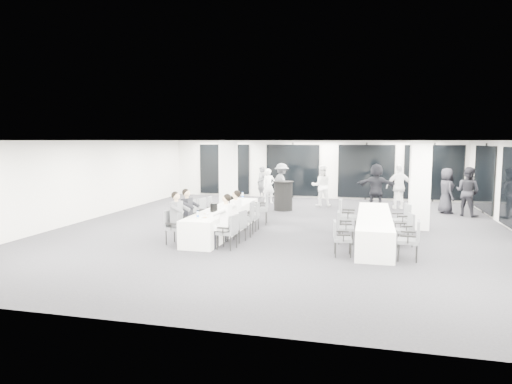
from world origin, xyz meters
TOP-DOWN VIEW (x-y plane):
  - room at (0.89, 1.11)m, footprint 14.04×16.04m
  - column_left at (-2.80, 3.20)m, footprint 0.60×0.60m
  - column_right at (4.20, 1.00)m, footprint 0.60×0.60m
  - banquet_table_main at (-1.64, -0.99)m, footprint 0.90×5.00m
  - banquet_table_side at (2.81, -1.18)m, footprint 0.90×5.00m
  - cocktail_table at (-0.68, 3.79)m, footprint 0.85×0.85m
  - chair_main_left_near at (-2.47, -2.84)m, footprint 0.54×0.58m
  - chair_main_left_second at (-2.48, -2.14)m, footprint 0.61×0.65m
  - chair_main_left_mid at (-2.47, -1.22)m, footprint 0.56×0.60m
  - chair_main_left_fourth at (-2.47, -0.32)m, footprint 0.54×0.58m
  - chair_main_left_far at (-2.47, 0.46)m, footprint 0.50×0.55m
  - chair_main_right_near at (-0.81, -3.06)m, footprint 0.51×0.55m
  - chair_main_right_second at (-0.81, -2.17)m, footprint 0.52×0.55m
  - chair_main_right_mid at (-0.80, -1.35)m, footprint 0.55×0.60m
  - chair_main_right_fourth at (-0.81, -0.52)m, footprint 0.45×0.50m
  - chair_main_right_far at (-0.80, 0.61)m, footprint 0.61×0.65m
  - chair_side_left_near at (1.99, -3.07)m, footprint 0.48×0.52m
  - chair_side_left_mid at (1.99, -1.65)m, footprint 0.47×0.52m
  - chair_side_left_far at (1.97, -0.28)m, footprint 0.53×0.59m
  - chair_side_right_near at (3.65, -3.10)m, footprint 0.52×0.57m
  - chair_side_right_mid at (3.64, -1.57)m, footprint 0.53×0.56m
  - chair_side_right_far at (3.65, -0.20)m, footprint 0.57×0.60m
  - seated_guest_a at (-2.31, -2.86)m, footprint 0.50×0.38m
  - seated_guest_b at (-2.31, -2.13)m, footprint 0.50×0.38m
  - seated_guest_c at (-0.97, -3.05)m, footprint 0.50×0.38m
  - seated_guest_d at (-0.97, -2.16)m, footprint 0.50×0.38m
  - standing_guest_a at (-1.70, 5.70)m, footprint 0.82×0.78m
  - standing_guest_b at (0.68, 5.36)m, footprint 1.06×0.77m
  - standing_guest_c at (-1.24, 6.33)m, footprint 1.37×1.38m
  - standing_guest_d at (3.86, 5.34)m, footprint 1.33×0.92m
  - standing_guest_e at (5.54, 4.55)m, footprint 0.80×1.07m
  - standing_guest_f at (2.95, 5.34)m, footprint 2.02×1.06m
  - standing_guest_g at (-2.38, 7.20)m, footprint 0.82×0.81m
  - standing_guest_h at (6.20, 4.01)m, footprint 1.17×1.10m
  - ice_bucket_near at (-1.69, -1.78)m, footprint 0.22×0.22m
  - ice_bucket_far at (-1.72, 0.15)m, footprint 0.21×0.21m
  - water_bottle_a at (-1.69, -3.03)m, footprint 0.06×0.06m
  - water_bottle_b at (-1.40, -0.71)m, footprint 0.07×0.07m
  - water_bottle_c at (-1.66, 1.22)m, footprint 0.07×0.07m
  - plate_a at (-1.75, -2.24)m, footprint 0.19×0.19m
  - plate_b at (-1.57, -2.83)m, footprint 0.20×0.20m
  - plate_c at (-1.53, -1.25)m, footprint 0.22×0.22m
  - wine_glass at (-1.40, -3.10)m, footprint 0.08×0.08m

SIDE VIEW (x-z plane):
  - banquet_table_main at x=-1.64m, z-range 0.00..0.75m
  - banquet_table_side at x=2.81m, z-range 0.00..0.75m
  - chair_side_left_near at x=1.99m, z-range 0.06..0.92m
  - chair_main_right_fourth at x=-0.81m, z-range 0.06..0.93m
  - chair_main_right_second at x=-0.81m, z-range 0.06..0.93m
  - chair_side_right_mid at x=3.64m, z-range 0.06..0.93m
  - chair_side_left_mid at x=1.99m, z-range 0.06..0.94m
  - chair_main_right_near at x=-0.81m, z-range 0.06..0.96m
  - chair_main_left_far at x=-2.47m, z-range 0.06..0.96m
  - chair_main_left_near at x=-2.47m, z-range 0.07..0.99m
  - chair_main_left_fourth at x=-2.47m, z-range 0.07..1.00m
  - chair_side_right_far at x=3.65m, z-range 0.07..1.01m
  - chair_side_right_near at x=3.65m, z-range 0.07..1.02m
  - chair_main_left_mid at x=-2.47m, z-range 0.07..1.04m
  - chair_main_right_mid at x=-0.80m, z-range 0.07..1.09m
  - chair_main_left_second at x=-2.48m, z-range 0.07..1.11m
  - chair_side_left_far at x=1.97m, z-range 0.07..1.11m
  - cocktail_table at x=-0.68m, z-range 0.01..1.18m
  - chair_main_right_far at x=-0.80m, z-range 0.07..1.12m
  - plate_a at x=-1.75m, z-range 0.75..0.78m
  - plate_b at x=-1.57m, z-range 0.75..0.78m
  - plate_c at x=-1.53m, z-range 0.75..0.78m
  - seated_guest_a at x=-2.31m, z-range 0.09..1.53m
  - seated_guest_b at x=-2.31m, z-range 0.09..1.53m
  - seated_guest_c at x=-0.97m, z-range 0.09..1.53m
  - seated_guest_d at x=-0.97m, z-range 0.09..1.53m
  - water_bottle_a at x=-1.69m, z-range 0.75..0.95m
  - water_bottle_c at x=-1.66m, z-range 0.75..0.97m
  - water_bottle_b at x=-1.40m, z-range 0.75..0.98m
  - ice_bucket_far at x=-1.72m, z-range 0.75..0.99m
  - ice_bucket_near at x=-1.69m, z-range 0.75..1.00m
  - standing_guest_a at x=-1.70m, z-range 0.00..1.75m
  - standing_guest_g at x=-2.38m, z-range 0.00..1.75m
  - wine_glass at x=-1.40m, z-range 0.80..1.00m
  - standing_guest_e at x=5.54m, z-range 0.00..1.98m
  - standing_guest_b at x=0.68m, z-range 0.00..1.98m
  - standing_guest_c at x=-1.24m, z-range 0.00..2.00m
  - standing_guest_d at x=3.86m, z-range 0.00..2.07m
  - standing_guest_h at x=6.20m, z-range 0.00..2.08m
  - standing_guest_f at x=2.95m, z-range 0.00..2.10m
  - room at x=0.89m, z-range -0.03..2.81m
  - column_left at x=-2.80m, z-range 0.00..2.80m
  - column_right at x=4.20m, z-range 0.00..2.80m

